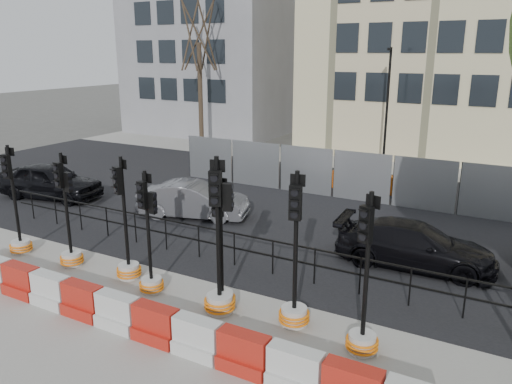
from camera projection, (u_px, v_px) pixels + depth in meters
The scene contains 21 objects.
ground at pixel (211, 283), 12.99m from camera, with size 120.00×120.00×0.00m, color #51514C.
sidewalk_near at pixel (131, 338), 10.46m from camera, with size 40.00×6.00×0.02m, color gray.
road at pixel (313, 210), 18.90m from camera, with size 40.00×14.00×0.03m, color black.
sidewalk_far at pixel (378, 164), 26.49m from camera, with size 40.00×4.00×0.02m, color gray.
building_grey at pixel (216, 34), 36.10m from camera, with size 11.00×9.06×14.00m.
kerb_railing at pixel (234, 243), 13.82m from camera, with size 18.00×0.04×1.00m.
heras_fencing at pixel (328, 175), 21.22m from camera, with size 14.33×1.72×2.00m.
lamp_post_far at pixel (387, 106), 24.52m from camera, with size 0.12×0.56×6.00m.
tree_bare_far at pixel (199, 36), 29.34m from camera, with size 2.00×2.00×9.00m.
barrier_row at pixel (137, 319), 10.53m from camera, with size 12.55×0.50×0.80m.
traffic_signal_a at pixel (19, 232), 14.71m from camera, with size 0.64×0.64×3.27m.
traffic_signal_b at pixel (70, 240), 13.82m from camera, with size 0.64×0.64×3.24m.
traffic_signal_c at pixel (127, 254), 13.07m from camera, with size 0.65×0.65×3.30m.
traffic_signal_d at pixel (150, 265), 12.28m from camera, with size 0.62×0.62×3.13m.
traffic_signal_e at pixel (222, 282), 11.56m from camera, with size 0.63×0.63×3.22m.
traffic_signal_f at pixel (219, 278), 11.28m from camera, with size 0.72×0.72×3.68m.
traffic_signal_g at pixel (294, 295), 10.80m from camera, with size 0.69×0.69×3.49m.
traffic_signal_h at pixel (363, 321), 9.82m from camera, with size 0.66×0.66×3.35m.
car_a at pixel (50, 181), 20.25m from camera, with size 4.53×2.45×1.46m, color black.
car_b at pixel (194, 200), 17.95m from camera, with size 4.16×2.44×1.30m, color #525358.
car_c at pixel (415, 245), 13.82m from camera, with size 4.43×2.01×1.26m, color black.
Camera 1 is at (6.73, -9.83, 5.83)m, focal length 35.00 mm.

